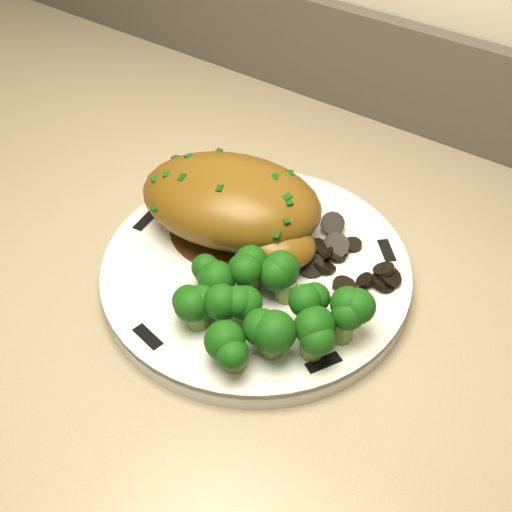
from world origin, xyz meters
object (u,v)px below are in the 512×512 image
Objects in this scene: counter at (30,346)px; broccoli_florets at (264,306)px; plate at (256,271)px; chicken_breast at (236,205)px.

counter reaches higher than broccoli_florets.
plate is 1.40× the size of chicken_breast.
broccoli_florets reaches higher than plate.
counter is 0.61m from plate.
chicken_breast reaches higher than plate.
chicken_breast is (0.40, 0.04, 0.46)m from counter.
plate is at bearing -47.46° from chicken_breast.
plate is at bearing 129.96° from broccoli_florets.
counter is 9.88× the size of chicken_breast.
chicken_breast is (-0.04, 0.03, 0.04)m from plate.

